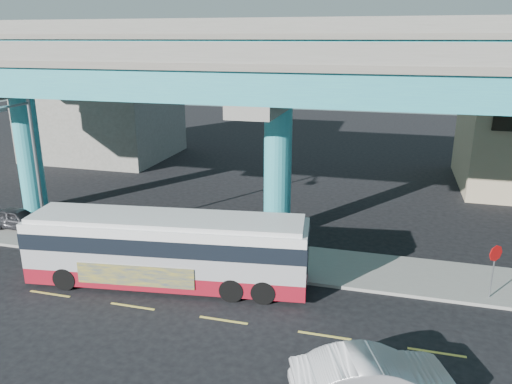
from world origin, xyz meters
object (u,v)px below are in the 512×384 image
(stop_sign, at_px, (495,260))
(sedan, at_px, (373,379))
(parked_car, at_px, (18,218))
(street_lamp, at_px, (27,155))
(transit_bus, at_px, (168,247))

(stop_sign, bearing_deg, sedan, -138.26)
(parked_car, height_order, street_lamp, street_lamp)
(sedan, height_order, parked_car, sedan)
(transit_bus, distance_m, parked_car, 11.73)
(sedan, bearing_deg, stop_sign, -52.04)
(street_lamp, bearing_deg, stop_sign, 1.95)
(street_lamp, bearing_deg, transit_bus, -10.08)
(parked_car, distance_m, street_lamp, 5.84)
(street_lamp, relative_size, stop_sign, 3.21)
(transit_bus, bearing_deg, stop_sign, 1.51)
(sedan, distance_m, street_lamp, 19.08)
(sedan, xyz_separation_m, street_lamp, (-17.26, 6.88, 4.34))
(transit_bus, distance_m, sedan, 10.80)
(transit_bus, bearing_deg, parked_car, 154.43)
(sedan, bearing_deg, street_lamp, 46.76)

